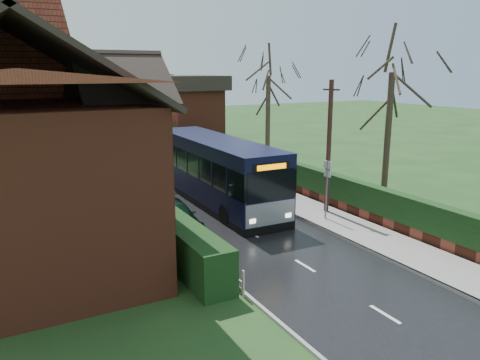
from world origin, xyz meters
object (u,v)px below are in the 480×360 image
brick_house (20,142)px  bus_stop_sign (327,182)px  car_green (173,217)px  car_silver (173,215)px  bus (216,171)px  telegraph_pole (329,148)px

brick_house → bus_stop_sign: bearing=-12.9°
brick_house → car_green: brick_house is taller
brick_house → car_silver: 7.03m
car_silver → car_green: bearing=-112.9°
bus_stop_sign → bus: bearing=115.6°
bus → car_silver: bus is taller
car_green → telegraph_pole: telegraph_pole is taller
bus_stop_sign → car_green: bearing=157.8°
brick_house → telegraph_pole: (13.53, -1.96, -1.02)m
brick_house → bus: bearing=14.8°
bus → car_green: size_ratio=2.57×
brick_house → car_silver: size_ratio=3.87×
car_silver → bus_stop_sign: 7.33m
car_green → telegraph_pole: 8.25m
brick_house → bus: (9.53, 2.51, -2.64)m
telegraph_pole → brick_house: bearing=147.3°
bus_stop_sign → brick_house: bearing=162.2°
bus_stop_sign → car_silver: bearing=155.6°
telegraph_pole → bus: bearing=107.4°
car_silver → telegraph_pole: bearing=-12.6°
telegraph_pole → car_green: bearing=146.8°
car_green → car_silver: bearing=72.2°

